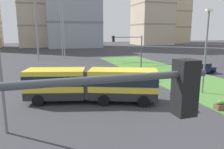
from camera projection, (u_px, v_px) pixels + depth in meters
articulated_bus at (92, 84)px, 19.27m from camera, size 11.90×6.21×3.00m
car_navy_sedan at (200, 68)px, 33.01m from camera, size 4.51×2.25×1.58m
car_maroon_sedan at (45, 76)px, 27.32m from camera, size 4.42×2.06×1.58m
flower_planter_2 at (221, 105)px, 17.39m from camera, size 1.10×0.56×0.74m
traffic_light_far_right at (131, 48)px, 29.56m from camera, size 4.56×0.28×5.79m
streetlight_median at (206, 48)px, 21.28m from camera, size 0.70×0.28×8.46m
apartment_tower_east at (175, 5)px, 126.43m from camera, size 14.27×14.89×44.31m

